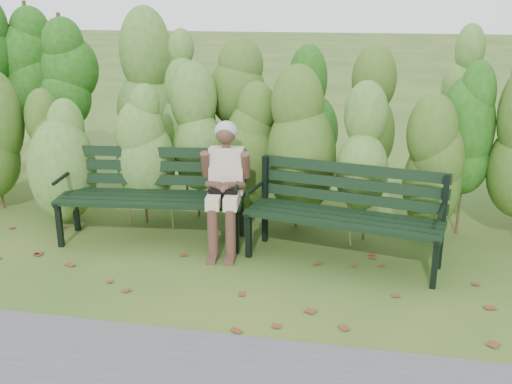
# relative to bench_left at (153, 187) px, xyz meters

# --- Properties ---
(ground) EXTENTS (80.00, 80.00, 0.00)m
(ground) POSITION_rel_bench_left_xyz_m (1.21, -0.83, -0.57)
(ground) COLOR #274E19
(hedge_band) EXTENTS (11.04, 1.67, 2.42)m
(hedge_band) POSITION_rel_bench_left_xyz_m (1.21, 1.03, 0.69)
(hedge_band) COLOR #47381E
(hedge_band) RESTS_ON ground
(leaf_litter) EXTENTS (5.65, 2.20, 0.01)m
(leaf_litter) POSITION_rel_bench_left_xyz_m (0.63, -1.07, -0.57)
(leaf_litter) COLOR brown
(leaf_litter) RESTS_ON ground
(bench_left) EXTENTS (1.99, 0.84, 0.97)m
(bench_left) POSITION_rel_bench_left_xyz_m (0.00, 0.00, 0.00)
(bench_left) COLOR black
(bench_left) RESTS_ON ground
(bench_right) EXTENTS (1.96, 0.95, 0.94)m
(bench_right) POSITION_rel_bench_left_xyz_m (2.04, -0.16, -0.02)
(bench_right) COLOR black
(bench_right) RESTS_ON ground
(seated_woman) EXTENTS (0.51, 0.75, 1.31)m
(seated_woman) POSITION_rel_bench_left_xyz_m (0.81, -0.10, 0.18)
(seated_woman) COLOR beige
(seated_woman) RESTS_ON ground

